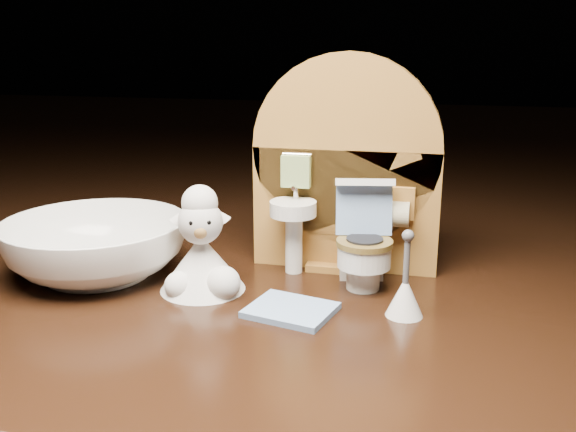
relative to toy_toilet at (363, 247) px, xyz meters
name	(u,v)px	position (x,y,z in m)	size (l,w,h in m)	color
backdrop_panel	(345,177)	(-0.02, 0.03, 0.04)	(0.13, 0.05, 0.15)	#A7712E
toy_toilet	(363,247)	(0.00, 0.00, 0.00)	(0.04, 0.05, 0.07)	white
bath_mat	(291,310)	(-0.04, -0.06, -0.02)	(0.05, 0.04, 0.00)	#7697C5
toilet_brush	(405,294)	(0.03, -0.04, -0.01)	(0.02, 0.02, 0.05)	white
plush_lamb	(202,254)	(-0.10, -0.03, 0.00)	(0.06, 0.06, 0.07)	silver
ceramic_bowl	(96,248)	(-0.18, -0.02, -0.01)	(0.12, 0.12, 0.04)	white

